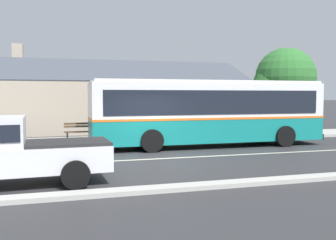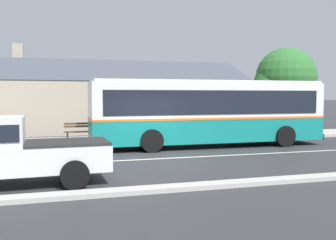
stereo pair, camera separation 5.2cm
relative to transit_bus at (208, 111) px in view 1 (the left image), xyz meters
The scene contains 11 objects.
ground_plane 4.71m from the transit_bus, 138.71° to the right, with size 300.00×300.00×0.00m, color #2D2D30.
sidewalk_far 4.81m from the transit_bus, 136.84° to the left, with size 60.00×3.00×0.15m, color #ADAAA3.
curb_near 8.49m from the transit_bus, 113.35° to the right, with size 60.00×0.50×0.12m, color #ADAAA3.
lane_divider_stripe 4.71m from the transit_bus, 138.71° to the right, with size 60.00×0.16×0.01m, color beige.
community_building 11.66m from the transit_bus, 110.63° to the left, with size 20.68×8.85×6.08m.
transit_bus is the anchor object (origin of this frame).
pickup_truck_white 10.25m from the transit_bus, 144.71° to the right, with size 5.46×2.35×1.88m.
bench_by_building 6.52m from the transit_bus, 155.84° to the left, with size 1.68×0.51×0.94m.
street_tree_primary 8.17m from the transit_bus, 31.43° to the left, with size 4.02×3.80×5.48m.
bus_stop_sign 6.58m from the transit_bus, 18.52° to the left, with size 0.36×0.07×2.40m.
bike_rack 10.04m from the transit_bus, 160.52° to the left, with size 1.16×0.06×0.78m.
Camera 1 is at (-3.64, -13.85, 2.45)m, focal length 40.00 mm.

